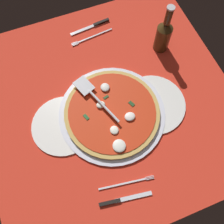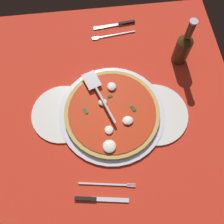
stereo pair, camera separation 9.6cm
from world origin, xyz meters
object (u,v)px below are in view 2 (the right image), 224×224
place_setting_far (102,192)px  pizza (112,112)px  dinner_plate_right (63,114)px  pizza_server (99,94)px  dinner_plate_left (155,114)px  place_setting_near (116,30)px  beer_bottle (183,47)px

place_setting_far → pizza: bearing=85.4°
dinner_plate_right → place_setting_far: size_ratio=1.09×
pizza → pizza_server: 8.78cm
place_setting_far → dinner_plate_left: bearing=57.6°
pizza → place_setting_near: (-6.68, -41.46, -1.75)cm
dinner_plate_right → dinner_plate_left: bearing=173.1°
dinner_plate_left → beer_bottle: bearing=-121.5°
pizza_server → place_setting_near: size_ratio=1.18×
dinner_plate_left → pizza_server: bearing=-23.9°
pizza → place_setting_far: bearing=76.4°
beer_bottle → pizza_server: bearing=22.8°
pizza_server → place_setting_near: 36.08cm
dinner_plate_left → pizza_server: (20.81, -9.21, 4.13)cm
pizza → place_setting_far: pizza is taller
dinner_plate_left → pizza: (16.66, -1.90, 1.61)cm
place_setting_far → beer_bottle: size_ratio=0.97×
dinner_plate_right → beer_bottle: bearing=-158.6°
pizza → place_setting_far: (6.94, 28.66, -1.76)cm
dinner_plate_right → place_setting_near: (-25.85, -39.05, -0.14)cm
pizza_server → place_setting_far: pizza_server is taller
dinner_plate_right → pizza_server: pizza_server is taller
place_setting_near → pizza_server: bearing=66.6°
dinner_plate_left → pizza: pizza is taller
pizza_server → place_setting_far: (2.79, 35.97, -4.28)cm
dinner_plate_left → pizza_server: pizza_server is taller
pizza → place_setting_near: 42.03cm
dinner_plate_left → beer_bottle: (-14.83, -24.17, 8.07)cm
beer_bottle → dinner_plate_left: bearing=58.5°
dinner_plate_left → place_setting_far: 35.68cm
dinner_plate_right → pizza: 19.39cm
pizza_server → beer_bottle: beer_bottle is taller
pizza_server → beer_bottle: size_ratio=1.05×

